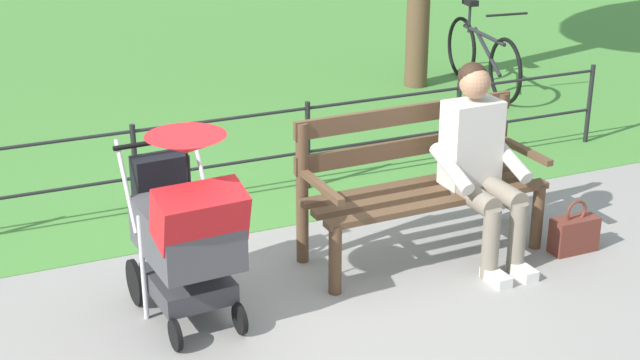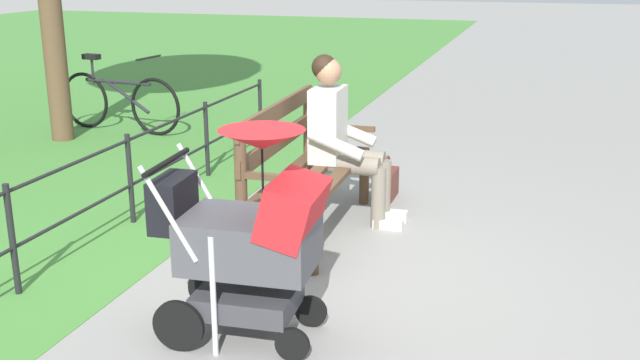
{
  "view_description": "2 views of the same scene",
  "coord_description": "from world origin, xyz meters",
  "px_view_note": "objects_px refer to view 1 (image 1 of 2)",
  "views": [
    {
      "loc": [
        1.99,
        4.85,
        2.79
      ],
      "look_at": [
        -0.05,
        0.24,
        0.77
      ],
      "focal_mm": 53.06,
      "sensor_mm": 36.0,
      "label": 1
    },
    {
      "loc": [
        4.12,
        1.6,
        1.98
      ],
      "look_at": [
        -0.21,
        0.25,
        0.62
      ],
      "focal_mm": 42.26,
      "sensor_mm": 36.0,
      "label": 2
    }
  ],
  "objects_px": {
    "stroller": "(186,226)",
    "bicycle": "(482,55)",
    "person_on_bench": "(480,159)",
    "park_bench": "(418,176)",
    "handbag": "(574,234)"
  },
  "relations": [
    {
      "from": "stroller",
      "to": "bicycle",
      "type": "bearing_deg",
      "value": -140.94
    },
    {
      "from": "person_on_bench",
      "to": "bicycle",
      "type": "xyz_separation_m",
      "value": [
        -2.16,
        -3.28,
        -0.31
      ]
    },
    {
      "from": "park_bench",
      "to": "person_on_bench",
      "type": "height_order",
      "value": "person_on_bench"
    },
    {
      "from": "handbag",
      "to": "bicycle",
      "type": "height_order",
      "value": "bicycle"
    },
    {
      "from": "person_on_bench",
      "to": "stroller",
      "type": "xyz_separation_m",
      "value": [
        1.96,
        0.06,
        -0.08
      ]
    },
    {
      "from": "bicycle",
      "to": "handbag",
      "type": "bearing_deg",
      "value": 66.44
    },
    {
      "from": "bicycle",
      "to": "person_on_bench",
      "type": "bearing_deg",
      "value": 56.66
    },
    {
      "from": "bicycle",
      "to": "stroller",
      "type": "bearing_deg",
      "value": 39.06
    },
    {
      "from": "person_on_bench",
      "to": "bicycle",
      "type": "relative_size",
      "value": 0.77
    },
    {
      "from": "person_on_bench",
      "to": "park_bench",
      "type": "bearing_deg",
      "value": -34.58
    },
    {
      "from": "stroller",
      "to": "park_bench",
      "type": "bearing_deg",
      "value": -170.2
    },
    {
      "from": "park_bench",
      "to": "person_on_bench",
      "type": "relative_size",
      "value": 1.26
    },
    {
      "from": "park_bench",
      "to": "bicycle",
      "type": "height_order",
      "value": "park_bench"
    },
    {
      "from": "stroller",
      "to": "handbag",
      "type": "bearing_deg",
      "value": 176.34
    },
    {
      "from": "stroller",
      "to": "person_on_bench",
      "type": "bearing_deg",
      "value": -178.27
    }
  ]
}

